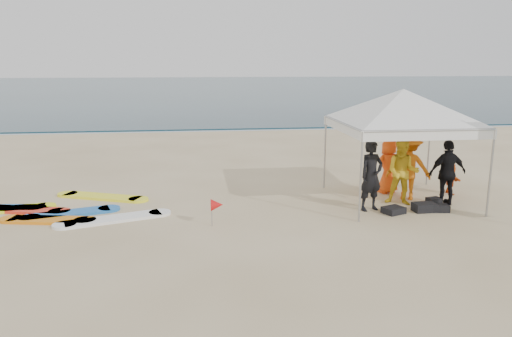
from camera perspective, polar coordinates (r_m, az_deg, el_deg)
The scene contains 13 objects.
ground at distance 9.73m, azimuth -3.07°, elevation -10.33°, with size 120.00×120.00×0.00m, color beige.
ocean at distance 69.06m, azimuth -6.68°, elevation 9.14°, with size 160.00×84.00×0.08m, color #0C2633.
shoreline_foam at distance 27.42m, azimuth -5.80°, elevation 4.40°, with size 160.00×1.20×0.01m, color silver.
person_black_a at distance 12.85m, azimuth 13.04°, elevation -0.80°, with size 0.65×0.43×1.80m, color black.
person_yellow at distance 13.58m, azimuth 16.41°, elevation -0.40°, with size 0.85×0.66×1.74m, color yellow.
person_orange_a at distance 14.15m, azimuth 17.05°, elevation 0.19°, with size 1.17×0.67×1.81m, color orange.
person_black_b at distance 13.92m, azimuth 21.03°, elevation -0.46°, with size 1.01×0.42×1.73m, color black.
person_orange_b at distance 14.70m, azimuth 14.90°, elevation 0.25°, with size 0.76×0.49×1.55m, color #FF5516.
person_seated at distance 15.21m, azimuth 21.38°, elevation -1.09°, with size 0.82×0.26×0.88m, color #D54D12.
canopy_tent at distance 13.63m, azimuth 16.54°, elevation 8.67°, with size 4.56×4.56×3.44m.
marker_pennant at distance 11.46m, azimuth -4.50°, elevation -4.18°, with size 0.28×0.28×0.64m.
gear_pile at distance 13.32m, azimuth 18.33°, elevation -4.23°, with size 1.84×1.00×0.22m.
surfboard_spread at distance 13.71m, azimuth -23.74°, elevation -4.46°, with size 6.39×3.33×0.07m.
Camera 1 is at (-0.60, -8.96, 3.74)m, focal length 35.00 mm.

